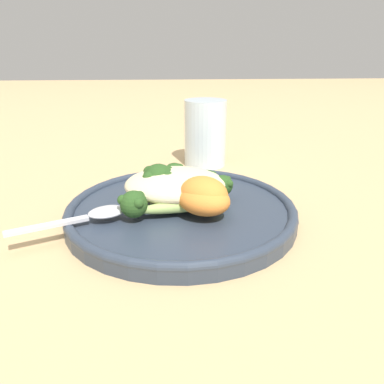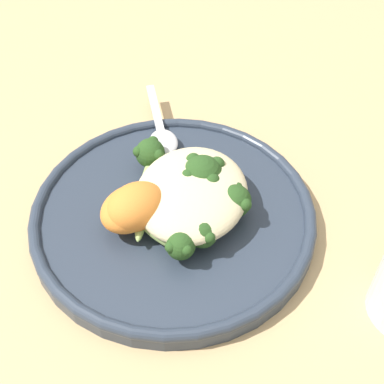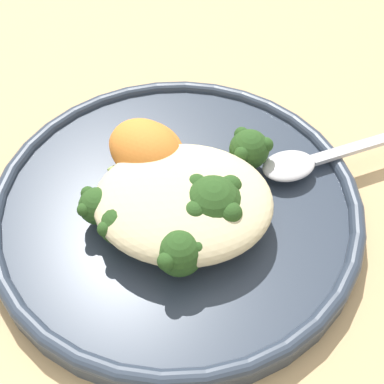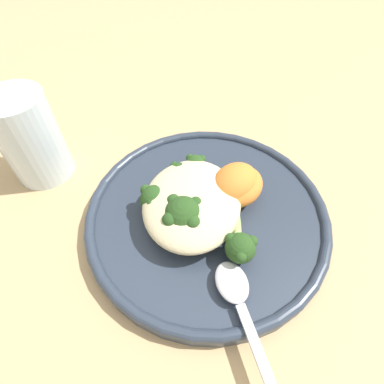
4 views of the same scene
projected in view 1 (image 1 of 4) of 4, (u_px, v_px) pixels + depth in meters
ground_plane at (176, 219)px, 0.46m from camera, size 4.00×4.00×0.00m
plate at (181, 210)px, 0.46m from camera, size 0.28×0.28×0.02m
quinoa_mound at (175, 184)px, 0.46m from camera, size 0.12×0.11×0.03m
broccoli_stalk_0 at (218, 190)px, 0.46m from camera, size 0.05×0.07×0.03m
broccoli_stalk_1 at (207, 185)px, 0.47m from camera, size 0.03×0.09×0.03m
broccoli_stalk_2 at (180, 180)px, 0.49m from camera, size 0.06×0.11×0.03m
broccoli_stalk_3 at (164, 183)px, 0.46m from camera, size 0.10×0.09×0.04m
broccoli_stalk_4 at (153, 205)px, 0.42m from camera, size 0.13×0.04×0.03m
sweet_potato_chunk_0 at (204, 200)px, 0.42m from camera, size 0.08×0.07×0.03m
sweet_potato_chunk_1 at (204, 195)px, 0.42m from camera, size 0.07×0.07×0.04m
spoon at (95, 215)px, 0.41m from camera, size 0.12×0.07×0.01m
water_glass at (205, 133)px, 0.65m from camera, size 0.07×0.07×0.11m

